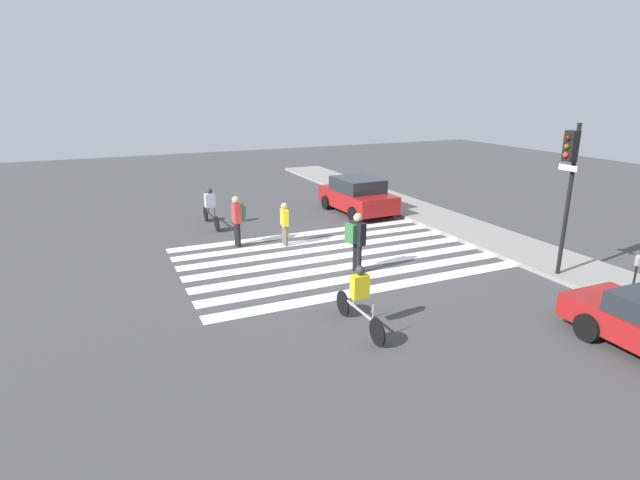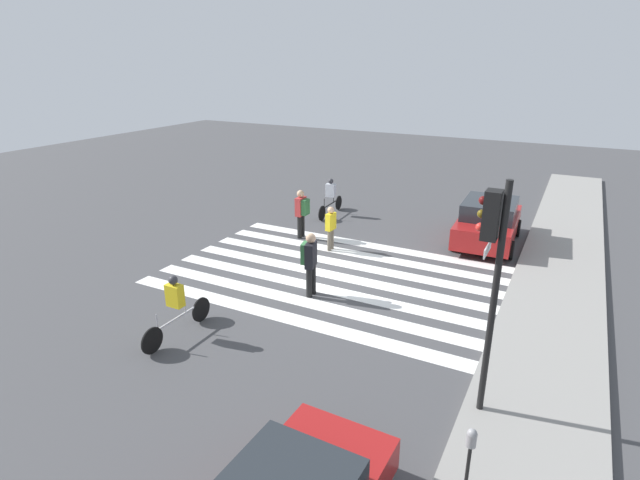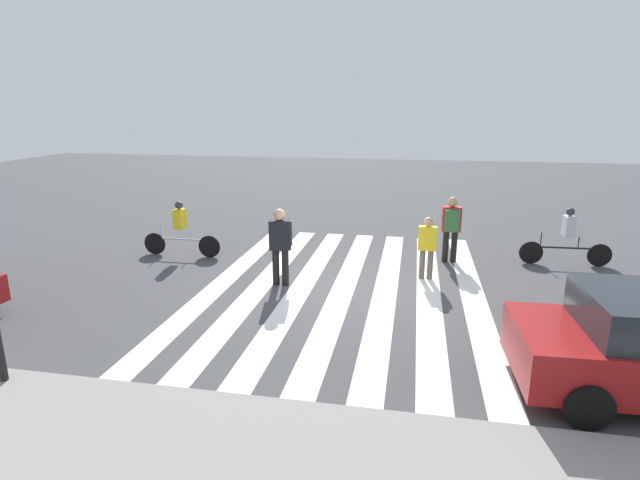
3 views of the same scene
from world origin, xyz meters
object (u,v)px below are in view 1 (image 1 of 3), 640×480
object	(u,v)px
parking_meter	(637,268)
cyclist_far_lane	(210,206)
traffic_light	(569,173)
pedestrian_adult_blue_shirt	(356,238)
cyclist_mid_street	(360,295)
pedestrian_adult_yellow_jacket	(238,217)
car_parked_dark_suv	(357,195)
pedestrian_child_with_backpack	(284,222)

from	to	relation	value
parking_meter	cyclist_far_lane	world-z (taller)	cyclist_far_lane
cyclist_far_lane	traffic_light	bearing A→B (deg)	36.13
pedestrian_adult_blue_shirt	cyclist_mid_street	bearing A→B (deg)	-40.74
pedestrian_adult_yellow_jacket	car_parked_dark_suv	distance (m)	6.74
parking_meter	pedestrian_adult_yellow_jacket	xyz separation A→B (m)	(-9.18, -8.02, 0.04)
pedestrian_adult_blue_shirt	car_parked_dark_suv	size ratio (longest dim) A/B	0.45
pedestrian_adult_blue_shirt	pedestrian_child_with_backpack	distance (m)	3.58
pedestrian_child_with_backpack	pedestrian_adult_blue_shirt	bearing A→B (deg)	-158.80
cyclist_mid_street	car_parked_dark_suv	bearing A→B (deg)	151.88
traffic_light	cyclist_mid_street	world-z (taller)	traffic_light
traffic_light	pedestrian_adult_blue_shirt	distance (m)	6.27
parking_meter	pedestrian_adult_blue_shirt	xyz separation A→B (m)	(-5.10, -5.45, 0.07)
cyclist_far_lane	pedestrian_child_with_backpack	bearing A→B (deg)	24.01
pedestrian_adult_yellow_jacket	pedestrian_child_with_backpack	xyz separation A→B (m)	(0.66, 1.52, -0.18)
car_parked_dark_suv	cyclist_mid_street	bearing A→B (deg)	-30.38
pedestrian_adult_blue_shirt	cyclist_mid_street	distance (m)	3.85
pedestrian_child_with_backpack	cyclist_far_lane	bearing A→B (deg)	30.58
pedestrian_adult_blue_shirt	cyclist_far_lane	bearing A→B (deg)	-171.64
traffic_light	cyclist_mid_street	xyz separation A→B (m)	(0.48, -6.88, -2.32)
traffic_light	pedestrian_child_with_backpack	distance (m)	9.16
car_parked_dark_suv	pedestrian_child_with_backpack	bearing A→B (deg)	-57.61
parking_meter	pedestrian_adult_blue_shirt	world-z (taller)	pedestrian_adult_blue_shirt
traffic_light	pedestrian_adult_yellow_jacket	xyz separation A→B (m)	(-7.02, -7.70, -2.11)
car_parked_dark_suv	traffic_light	bearing A→B (deg)	6.52
parking_meter	cyclist_far_lane	size ratio (longest dim) A/B	0.58
cyclist_far_lane	cyclist_mid_street	size ratio (longest dim) A/B	1.03
parking_meter	car_parked_dark_suv	bearing A→B (deg)	-171.31
traffic_light	pedestrian_adult_yellow_jacket	size ratio (longest dim) A/B	2.50
cyclist_mid_street	cyclist_far_lane	bearing A→B (deg)	-173.79
pedestrian_child_with_backpack	car_parked_dark_suv	xyz separation A→B (m)	(-3.25, 4.70, -0.08)
traffic_light	cyclist_mid_street	size ratio (longest dim) A/B	1.96
pedestrian_adult_yellow_jacket	traffic_light	bearing A→B (deg)	-133.44
parking_meter	pedestrian_adult_yellow_jacket	distance (m)	12.19
pedestrian_adult_yellow_jacket	cyclist_far_lane	size ratio (longest dim) A/B	0.77
traffic_light	pedestrian_adult_blue_shirt	size ratio (longest dim) A/B	2.43
car_parked_dark_suv	pedestrian_adult_yellow_jacket	bearing A→B (deg)	-69.62
parking_meter	pedestrian_adult_blue_shirt	bearing A→B (deg)	-133.11
traffic_light	cyclist_far_lane	world-z (taller)	traffic_light
traffic_light	pedestrian_child_with_backpack	world-z (taller)	traffic_light
cyclist_mid_street	pedestrian_child_with_backpack	bearing A→B (deg)	174.21
traffic_light	cyclist_far_lane	xyz separation A→B (m)	(-10.07, -8.02, -2.32)
pedestrian_adult_blue_shirt	car_parked_dark_suv	xyz separation A→B (m)	(-6.67, 3.65, -0.29)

